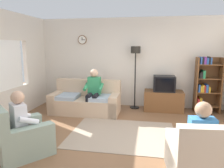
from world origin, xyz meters
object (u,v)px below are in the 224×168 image
at_px(tv_stand, 163,101).
at_px(tv, 164,83).
at_px(armchair_near_window, 21,138).
at_px(armchair_near_bookshelf, 199,160).
at_px(person_in_left_armchair, 25,119).
at_px(bookshelf, 206,83).
at_px(couch, 86,102).
at_px(person_in_right_armchair, 199,136).
at_px(person_on_couch, 93,89).
at_px(floor_lamp, 135,60).

xyz_separation_m(tv_stand, tv, (0.00, -0.02, 0.51)).
relative_size(armchair_near_window, armchair_near_bookshelf, 1.25).
bearing_deg(armchair_near_bookshelf, person_in_left_armchair, 174.65).
bearing_deg(bookshelf, armchair_near_window, -140.27).
bearing_deg(couch, person_in_right_armchair, -46.20).
height_order(armchair_near_window, person_in_right_armchair, person_in_right_armchair).
bearing_deg(bookshelf, person_on_couch, -166.18).
height_order(tv_stand, floor_lamp, floor_lamp).
xyz_separation_m(tv, person_in_right_armchair, (0.29, -3.11, -0.20)).
bearing_deg(person_in_right_armchair, floor_lamp, 109.16).
bearing_deg(person_on_couch, tv, 18.99).
bearing_deg(person_on_couch, couch, 157.08).
relative_size(tv_stand, floor_lamp, 0.59).
relative_size(tv_stand, armchair_near_window, 0.93).
bearing_deg(tv_stand, armchair_near_window, -130.44).
bearing_deg(tv, person_in_right_armchair, -84.74).
relative_size(bookshelf, person_on_couch, 1.27).
relative_size(couch, person_in_left_armchair, 1.70).
xyz_separation_m(couch, armchair_near_bookshelf, (2.46, -2.65, -0.02)).
bearing_deg(armchair_near_window, person_in_right_armchair, -2.13).
height_order(armchair_near_window, armchair_near_bookshelf, same).
height_order(bookshelf, person_in_left_armchair, bookshelf).
relative_size(floor_lamp, armchair_near_window, 1.56).
bearing_deg(floor_lamp, person_in_left_armchair, -118.85).
bearing_deg(person_in_right_armchair, bookshelf, 74.98).
bearing_deg(armchair_near_bookshelf, floor_lamp, 108.80).
xyz_separation_m(tv_stand, armchair_near_bookshelf, (0.29, -3.22, -0.00)).
relative_size(floor_lamp, person_on_couch, 1.49).
bearing_deg(tv_stand, person_in_left_armchair, -130.44).
bearing_deg(tv, person_in_left_armchair, -130.67).
height_order(tv, armchair_near_window, tv).
height_order(couch, person_in_right_armchair, person_in_right_armchair).
height_order(armchair_near_window, person_in_left_armchair, person_in_left_armchair).
bearing_deg(tv, person_on_couch, -161.01).
bearing_deg(tv_stand, person_on_couch, -160.36).
height_order(couch, floor_lamp, floor_lamp).
bearing_deg(floor_lamp, person_on_couch, -143.97).
height_order(armchair_near_bookshelf, person_in_right_armchair, person_in_right_armchair).
distance_m(armchair_near_window, armchair_near_bookshelf, 2.88).
distance_m(tv_stand, bookshelf, 1.27).
relative_size(couch, person_in_right_armchair, 1.70).
relative_size(bookshelf, floor_lamp, 0.85).
bearing_deg(floor_lamp, armchair_near_bookshelf, -71.20).
height_order(tv_stand, person_in_right_armchair, person_in_right_armchair).
bearing_deg(armchair_near_bookshelf, tv_stand, 95.22).
relative_size(couch, bookshelf, 1.21).
relative_size(bookshelf, person_in_right_armchair, 1.40).
relative_size(person_on_couch, person_in_left_armchair, 1.11).
xyz_separation_m(couch, person_in_right_armchair, (2.45, -2.56, 0.29)).
bearing_deg(tv, armchair_near_window, -130.67).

